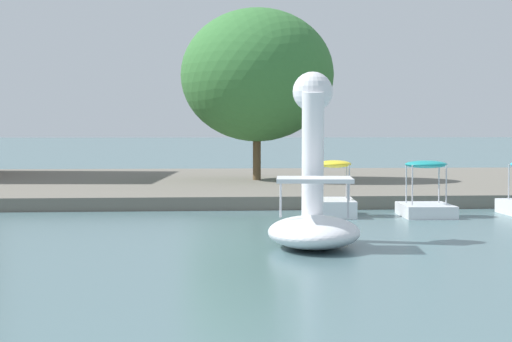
# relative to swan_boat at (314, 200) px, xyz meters

# --- Properties ---
(shore_bank_far) EXTENTS (155.40, 20.11, 0.39)m
(shore_bank_far) POSITION_rel_swan_boat_xyz_m (-2.93, 18.27, -0.71)
(shore_bank_far) COLOR #6B665B
(shore_bank_far) RESTS_ON ground_plane
(swan_boat) EXTENTS (2.13, 3.30, 3.47)m
(swan_boat) POSITION_rel_swan_boat_xyz_m (0.00, 0.00, 0.00)
(swan_boat) COLOR white
(swan_boat) RESTS_ON ground_plane
(pedal_boat_yellow) EXTENTS (1.25, 2.13, 1.48)m
(pedal_boat_yellow) POSITION_rel_swan_boat_xyz_m (1.51, 6.34, -0.48)
(pedal_boat_yellow) COLOR white
(pedal_boat_yellow) RESTS_ON ground_plane
(pedal_boat_teal) EXTENTS (1.41, 2.08, 1.48)m
(pedal_boat_teal) POSITION_rel_swan_boat_xyz_m (3.90, 5.99, -0.47)
(pedal_boat_teal) COLOR white
(pedal_boat_teal) RESTS_ON ground_plane
(tree_sapling_by_fence) EXTENTS (7.71, 7.93, 6.54)m
(tree_sapling_by_fence) POSITION_rel_swan_boat_xyz_m (0.43, 17.38, 3.49)
(tree_sapling_by_fence) COLOR brown
(tree_sapling_by_fence) RESTS_ON shore_bank_far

